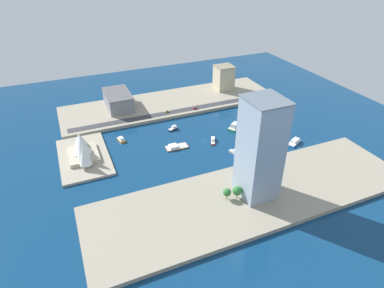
{
  "coord_description": "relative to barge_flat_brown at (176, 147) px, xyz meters",
  "views": [
    {
      "loc": [
        -235.57,
        111.91,
        155.12
      ],
      "look_at": [
        -8.79,
        14.95,
        4.34
      ],
      "focal_mm": 30.7,
      "sensor_mm": 36.0,
      "label": 1
    }
  ],
  "objects": [
    {
      "name": "ground_plane",
      "position": [
        2.64,
        -28.09,
        -1.1
      ],
      "size": [
        440.0,
        440.0,
        0.0
      ],
      "primitive_type": "plane",
      "color": "navy"
    },
    {
      "name": "quay_west",
      "position": [
        -83.78,
        -28.09,
        0.47
      ],
      "size": [
        70.0,
        240.0,
        3.15
      ],
      "primitive_type": "cube",
      "color": "#9E937F",
      "rests_on": "ground_plane"
    },
    {
      "name": "quay_east",
      "position": [
        89.06,
        -28.09,
        0.47
      ],
      "size": [
        70.0,
        240.0,
        3.15
      ],
      "primitive_type": "cube",
      "color": "#9E937F",
      "rests_on": "ground_plane"
    },
    {
      "name": "peninsula_point",
      "position": [
        15.89,
        77.18,
        -0.1
      ],
      "size": [
        70.54,
        40.19,
        2.0
      ],
      "primitive_type": "cube",
      "color": "#A89E89",
      "rests_on": "ground_plane"
    },
    {
      "name": "road_strip",
      "position": [
        63.27,
        -28.09,
        2.12
      ],
      "size": [
        9.01,
        228.0,
        0.15
      ],
      "primitive_type": "cube",
      "color": "#38383D",
      "rests_on": "quay_east"
    },
    {
      "name": "barge_flat_brown",
      "position": [
        0.0,
        0.0,
        0.0
      ],
      "size": [
        9.73,
        20.98,
        3.14
      ],
      "color": "brown",
      "rests_on": "ground_plane"
    },
    {
      "name": "patrol_launch_navy",
      "position": [
        32.19,
        -9.49,
        0.37
      ],
      "size": [
        6.91,
        11.31,
        4.02
      ],
      "color": "#1E284C",
      "rests_on": "ground_plane"
    },
    {
      "name": "tugboat_red",
      "position": [
        -2.88,
        -35.51,
        0.07
      ],
      "size": [
        14.66,
        9.53,
        3.2
      ],
      "color": "red",
      "rests_on": "ground_plane"
    },
    {
      "name": "ferry_green_doubledeck",
      "position": [
        11.69,
        -67.9,
        0.93
      ],
      "size": [
        18.25,
        22.73,
        6.17
      ],
      "color": "#2D8C4C",
      "rests_on": "ground_plane"
    },
    {
      "name": "sailboat_small_white",
      "position": [
        16.21,
        -113.3,
        -0.23
      ],
      "size": [
        10.12,
        7.66,
        11.73
      ],
      "color": "white",
      "rests_on": "ground_plane"
    },
    {
      "name": "catamaran_blue",
      "position": [
        -35.23,
        -101.86,
        0.39
      ],
      "size": [
        13.3,
        17.26,
        3.88
      ],
      "color": "blue",
      "rests_on": "ground_plane"
    },
    {
      "name": "water_taxi_orange",
      "position": [
        31.47,
        41.8,
        0.33
      ],
      "size": [
        11.65,
        6.47,
        3.79
      ],
      "color": "orange",
      "rests_on": "ground_plane"
    },
    {
      "name": "yacht_sleek_gray",
      "position": [
        -28.7,
        -43.17,
        0.39
      ],
      "size": [
        11.39,
        6.42,
        4.03
      ],
      "color": "#999EA3",
      "rests_on": "ground_plane"
    },
    {
      "name": "warehouse_low_gray",
      "position": [
        98.3,
        28.86,
        10.32
      ],
      "size": [
        45.06,
        26.09,
        16.49
      ],
      "color": "gray",
      "rests_on": "quay_east"
    },
    {
      "name": "tower_tall_glass",
      "position": [
        -82.66,
        -29.36,
        38.17
      ],
      "size": [
        26.53,
        24.17,
        72.18
      ],
      "color": "#8C9EB2",
      "rests_on": "quay_west"
    },
    {
      "name": "office_block_beige",
      "position": [
        100.46,
        -100.46,
        16.42
      ],
      "size": [
        20.03,
        21.28,
        28.69
      ],
      "color": "#C6B793",
      "rests_on": "quay_east"
    },
    {
      "name": "taxi_yellow_cab",
      "position": [
        65.11,
        -14.62,
        2.93
      ],
      "size": [
        2.19,
        5.09,
        1.48
      ],
      "color": "black",
      "rests_on": "road_strip"
    },
    {
      "name": "pickup_red",
      "position": [
        60.77,
        -45.18,
        3.04
      ],
      "size": [
        2.01,
        5.26,
        1.75
      ],
      "color": "black",
      "rests_on": "road_strip"
    },
    {
      "name": "traffic_light_waterfront",
      "position": [
        57.95,
        -46.67,
        6.39
      ],
      "size": [
        0.36,
        0.36,
        6.5
      ],
      "color": "black",
      "rests_on": "quay_east"
    },
    {
      "name": "opera_landmark",
      "position": [
        15.14,
        77.18,
        9.81
      ],
      "size": [
        45.35,
        24.16,
        23.27
      ],
      "color": "#BCAD93",
      "rests_on": "peninsula_point"
    },
    {
      "name": "park_tree_cluster",
      "position": [
        -82.5,
        -13.78,
        7.86
      ],
      "size": [
        8.01,
        21.86,
        9.38
      ],
      "color": "brown",
      "rests_on": "quay_west"
    }
  ]
}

